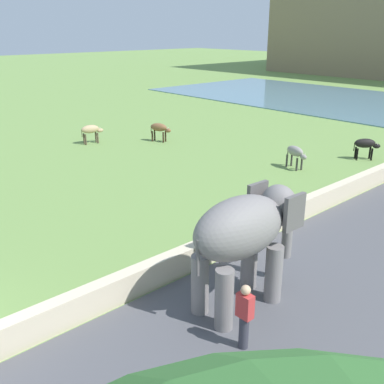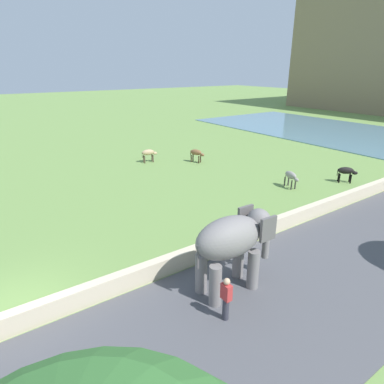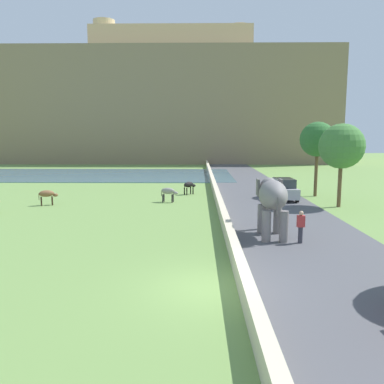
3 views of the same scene
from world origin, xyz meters
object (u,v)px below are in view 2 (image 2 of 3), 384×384
Objects in this scene: cow_brown at (196,153)px; cow_grey at (291,176)px; cow_black at (346,171)px; person_beside_elephant at (226,298)px; cow_tan at (149,153)px; elephant at (234,241)px.

cow_grey is at bearing 9.62° from cow_brown.
cow_black is 0.87× the size of cow_brown.
cow_grey is 9.17m from cow_brown.
cow_black and cow_brown have the same top height.
person_beside_elephant is 1.14× the size of cow_grey.
cow_grey is 4.43m from cow_black.
cow_tan is 1.01× the size of cow_brown.
person_beside_elephant is at bearing -58.85° from cow_grey.
elephant is at bearing 132.14° from person_beside_elephant.
cow_grey and cow_tan have the same top height.
cow_tan is 1.16× the size of cow_black.
cow_tan is (-18.71, 7.09, -0.04)m from person_beside_elephant.
elephant is 2.44× the size of cow_grey.
cow_black is 12.00m from cow_brown.
cow_brown is (-9.04, -1.53, 0.00)m from cow_grey.
cow_grey is at bearing 119.62° from elephant.
cow_black is at bearing 35.02° from cow_tan.
cow_tan is (-17.55, 5.81, -1.20)m from elephant.
elephant is at bearing -60.38° from cow_grey.
elephant reaches higher than cow_tan.
cow_grey is at bearing 23.32° from cow_tan.
person_beside_elephant is at bearing -70.46° from cow_black.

